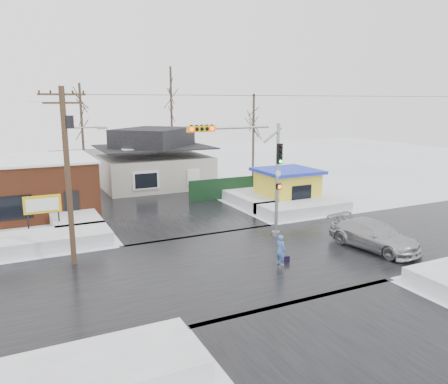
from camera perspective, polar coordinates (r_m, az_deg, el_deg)
name	(u,v)px	position (r m, az deg, el deg)	size (l,w,h in m)	color
ground	(242,262)	(23.27, 2.38, -9.07)	(120.00, 120.00, 0.00)	white
road_ns	(242,261)	(23.27, 2.38, -9.05)	(10.00, 120.00, 0.02)	black
road_ew	(242,261)	(23.27, 2.38, -9.05)	(120.00, 10.00, 0.02)	black
snowbank_nw	(48,240)	(27.32, -22.04, -5.87)	(7.00, 3.00, 0.80)	white
snowbank_ne	(303,208)	(33.45, 10.33, -2.02)	(7.00, 3.00, 0.80)	white
snowbank_sw	(86,375)	(14.56, -17.59, -21.88)	(7.00, 3.00, 0.70)	white
snowbank_nside_w	(73,216)	(32.28, -19.17, -3.00)	(3.00, 8.00, 0.80)	white
snowbank_nside_e	(248,197)	(36.49, 3.16, -0.69)	(3.00, 8.00, 0.80)	white
traffic_signal	(255,166)	(25.79, 4.12, 3.42)	(6.05, 0.68, 7.00)	gray
utility_pole	(69,166)	(22.97, -19.63, 3.17)	(3.15, 0.44, 9.00)	#382619
brick_building	(7,188)	(35.67, -26.52, 0.53)	(12.20, 8.20, 4.12)	brown
marquee_sign	(42,206)	(29.35, -22.63, -1.65)	(2.20, 0.21, 2.55)	black
house	(154,160)	(43.31, -9.13, 4.15)	(10.40, 8.40, 5.76)	#B3B0A1
kiosk	(287,186)	(35.89, 8.23, 0.73)	(4.60, 4.60, 2.88)	yellow
fence	(232,188)	(37.89, 1.04, 0.57)	(8.00, 0.12, 1.80)	black
tree_far_left	(81,104)	(45.57, -18.23, 10.82)	(3.00, 3.00, 10.00)	#332821
tree_far_mid	(171,89)	(49.89, -6.95, 13.18)	(3.00, 3.00, 12.00)	#332821
tree_far_right	(254,112)	(45.07, 3.90, 10.36)	(3.00, 3.00, 9.00)	#332821
pedestrian	(281,250)	(22.68, 7.41, -7.57)	(0.59, 0.38, 1.61)	#4671C5
car	(374,236)	(26.34, 18.98, -5.40)	(2.21, 5.44, 1.58)	#A7AAAE
shopping_bag	(287,260)	(23.26, 8.21, -8.73)	(0.28, 0.12, 0.35)	black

